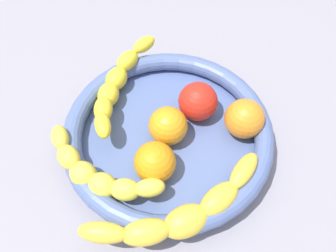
{
  "coord_description": "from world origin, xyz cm",
  "views": [
    {
      "loc": [
        -7.22,
        -27.84,
        51.78
      ],
      "look_at": [
        0.0,
        0.0,
        8.34
      ],
      "focal_mm": 36.46,
      "sensor_mm": 36.0,
      "label": 1
    }
  ],
  "objects": [
    {
      "name": "orange_mid_right",
      "position": [
        11.77,
        -1.73,
        8.47
      ],
      "size": [
        6.25,
        6.25,
        6.25
      ],
      "primitive_type": "sphere",
      "color": "orange",
      "rests_on": "fruit_bowl"
    },
    {
      "name": "tomato_red",
      "position": [
        5.79,
        3.25,
        8.51
      ],
      "size": [
        6.34,
        6.34,
        6.34
      ],
      "primitive_type": "sphere",
      "color": "red",
      "rests_on": "fruit_bowl"
    },
    {
      "name": "banana_draped_right",
      "position": [
        -11.77,
        -5.07,
        8.08
      ],
      "size": [
        14.84,
        14.85,
        4.32
      ],
      "color": "yellow",
      "rests_on": "fruit_bowl"
    },
    {
      "name": "banana_draped_left",
      "position": [
        -1.52,
        -13.57,
        7.95
      ],
      "size": [
        27.33,
        10.32,
        4.52
      ],
      "color": "yellow",
      "rests_on": "fruit_bowl"
    },
    {
      "name": "orange_front",
      "position": [
        -3.37,
        -5.57,
        8.39
      ],
      "size": [
        6.09,
        6.09,
        6.09
      ],
      "primitive_type": "sphere",
      "color": "orange",
      "rests_on": "fruit_bowl"
    },
    {
      "name": "banana_arching_top",
      "position": [
        -6.28,
        10.05,
        8.48
      ],
      "size": [
        13.27,
        19.64,
        4.96
      ],
      "color": "yellow",
      "rests_on": "fruit_bowl"
    },
    {
      "name": "fruit_bowl",
      "position": [
        0.0,
        0.0,
        5.76
      ],
      "size": [
        32.92,
        32.92,
        5.34
      ],
      "color": "#4F649D",
      "rests_on": "kitchen_counter"
    },
    {
      "name": "orange_mid_left",
      "position": [
        0.32,
        0.47,
        8.37
      ],
      "size": [
        6.06,
        6.06,
        6.06
      ],
      "primitive_type": "sphere",
      "color": "orange",
      "rests_on": "fruit_bowl"
    },
    {
      "name": "kitchen_counter",
      "position": [
        0.0,
        0.0,
        1.5
      ],
      "size": [
        120.0,
        120.0,
        3.0
      ],
      "primitive_type": "cube",
      "color": "gray",
      "rests_on": "ground"
    }
  ]
}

